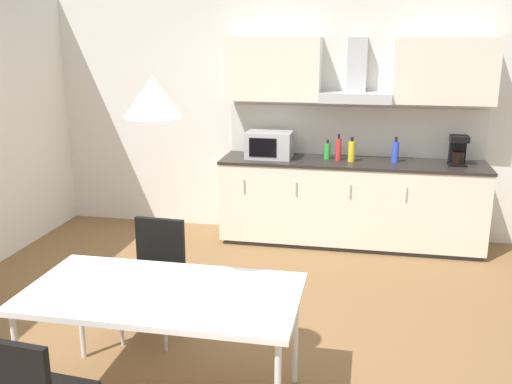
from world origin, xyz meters
TOP-DOWN VIEW (x-y plane):
  - ground_plane at (0.00, 0.00)m, footprint 7.21×7.76m
  - wall_back at (0.00, 2.64)m, footprint 5.77×0.10m
  - kitchen_counter at (0.97, 2.27)m, footprint 2.74×0.66m
  - backsplash_tile at (0.97, 2.58)m, footprint 2.72×0.02m
  - upper_wall_cabinets at (0.97, 2.42)m, footprint 2.72×0.40m
  - microwave at (0.09, 2.27)m, footprint 0.48×0.35m
  - coffee_maker at (2.01, 2.30)m, footprint 0.18×0.19m
  - bottle_yellow at (0.96, 2.25)m, footprint 0.07×0.07m
  - bottle_blue at (1.40, 2.29)m, footprint 0.07×0.07m
  - bottle_green at (0.70, 2.33)m, footprint 0.07×0.07m
  - bottle_red at (0.82, 2.29)m, footprint 0.06×0.06m
  - dining_table at (-0.01, -0.74)m, footprint 1.60×0.84m
  - chair_far_left at (-0.37, 0.05)m, footprint 0.42×0.42m
  - pendant_lamp at (-0.01, -0.74)m, footprint 0.32×0.32m

SIDE VIEW (x-z plane):
  - ground_plane at x=0.00m, z-range -0.02..0.00m
  - kitchen_counter at x=0.97m, z-range 0.00..0.91m
  - chair_far_left at x=-0.37m, z-range 0.10..0.97m
  - dining_table at x=-0.01m, z-range 0.33..1.06m
  - bottle_green at x=0.70m, z-range 0.89..1.10m
  - bottle_yellow at x=0.96m, z-range 0.89..1.15m
  - bottle_blue at x=1.40m, z-range 0.89..1.15m
  - bottle_red at x=0.82m, z-range 0.89..1.17m
  - microwave at x=0.09m, z-range 0.91..1.19m
  - coffee_maker at x=2.01m, z-range 0.91..1.21m
  - backsplash_tile at x=0.97m, z-range 0.91..1.44m
  - wall_back at x=0.00m, z-range 0.00..2.60m
  - upper_wall_cabinets at x=0.97m, z-range 1.49..2.14m
  - pendant_lamp at x=-0.01m, z-range 1.75..1.97m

